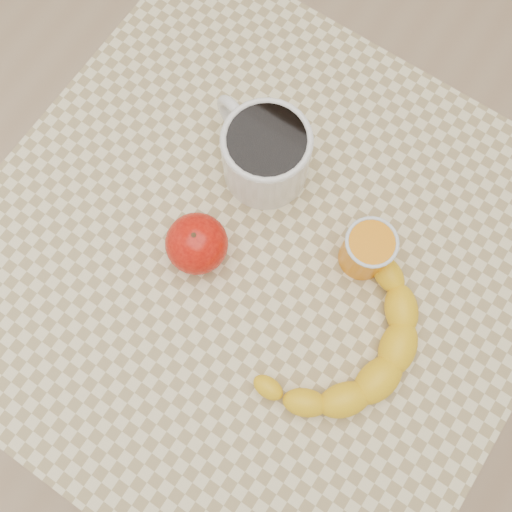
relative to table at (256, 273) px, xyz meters
The scene contains 6 objects.
ground 0.66m from the table, ahead, with size 3.00×3.00×0.00m, color tan.
table is the anchor object (origin of this frame).
coffee_mug 0.20m from the table, 118.96° to the left, with size 0.19×0.16×0.11m.
orange_juice_glass 0.20m from the table, 34.83° to the left, with size 0.07×0.07×0.08m.
apple 0.15m from the table, 154.68° to the right, with size 0.11×0.11×0.08m.
banana 0.20m from the table, 11.10° to the right, with size 0.27×0.35×0.05m, color yellow, non-canonical shape.
Camera 1 is at (0.11, -0.17, 1.54)m, focal length 40.00 mm.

